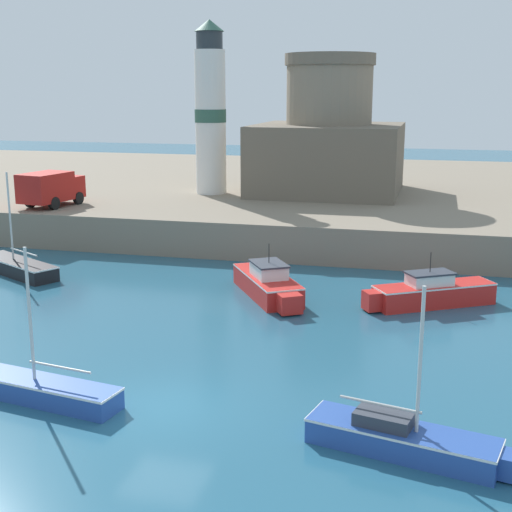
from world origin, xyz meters
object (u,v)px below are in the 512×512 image
(sailboat_blue_0, at_px, (405,438))
(fortress, at_px, (328,144))
(sailboat_black_1, at_px, (17,266))
(lighthouse, at_px, (210,111))
(truck_on_quay, at_px, (51,187))
(sailboat_blue_6, at_px, (42,389))
(motorboat_red_2, at_px, (431,292))
(motorboat_red_5, at_px, (268,283))

(sailboat_blue_0, distance_m, fortress, 34.72)
(sailboat_black_1, distance_m, lighthouse, 19.07)
(lighthouse, height_order, truck_on_quay, lighthouse)
(sailboat_black_1, bearing_deg, sailboat_blue_0, -34.56)
(sailboat_black_1, xyz_separation_m, sailboat_blue_6, (9.55, -13.65, -0.03))
(motorboat_red_2, distance_m, motorboat_red_5, 7.39)
(sailboat_blue_6, bearing_deg, lighthouse, 97.81)
(motorboat_red_2, xyz_separation_m, sailboat_blue_6, (-11.56, -13.25, -0.22))
(motorboat_red_5, height_order, fortress, fortress)
(sailboat_black_1, distance_m, fortress, 24.08)
(sailboat_blue_0, bearing_deg, motorboat_red_2, 88.05)
(sailboat_black_1, bearing_deg, truck_on_quay, 107.48)
(fortress, bearing_deg, sailboat_blue_0, -77.80)
(motorboat_red_2, xyz_separation_m, truck_on_quay, (-23.80, 8.91, 2.74))
(sailboat_blue_6, relative_size, lighthouse, 0.47)
(sailboat_blue_0, distance_m, sailboat_black_1, 25.07)
(sailboat_blue_0, relative_size, sailboat_blue_6, 1.01)
(sailboat_blue_6, height_order, fortress, fortress)
(sailboat_black_1, distance_m, truck_on_quay, 9.39)
(sailboat_blue_0, relative_size, lighthouse, 0.48)
(motorboat_red_2, distance_m, truck_on_quay, 25.56)
(sailboat_blue_6, bearing_deg, motorboat_red_2, 48.89)
(fortress, bearing_deg, motorboat_red_5, -89.02)
(sailboat_blue_0, height_order, motorboat_red_5, sailboat_blue_0)
(lighthouse, xyz_separation_m, truck_on_quay, (-8.07, -8.18, -4.57))
(motorboat_red_5, bearing_deg, sailboat_blue_0, -62.83)
(sailboat_black_1, bearing_deg, sailboat_blue_6, -55.01)
(motorboat_red_5, bearing_deg, sailboat_black_1, 176.84)
(sailboat_blue_0, relative_size, motorboat_red_5, 0.97)
(motorboat_red_2, bearing_deg, truck_on_quay, 159.48)
(sailboat_blue_0, relative_size, truck_on_quay, 1.25)
(motorboat_red_5, relative_size, fortress, 0.58)
(motorboat_red_5, relative_size, truck_on_quay, 1.29)
(sailboat_black_1, relative_size, sailboat_blue_6, 1.07)
(fortress, relative_size, lighthouse, 0.86)
(motorboat_red_2, relative_size, sailboat_blue_6, 1.03)
(motorboat_red_2, height_order, motorboat_red_5, motorboat_red_5)
(motorboat_red_5, distance_m, fortress, 20.70)
(sailboat_black_1, distance_m, motorboat_red_2, 21.12)
(motorboat_red_5, xyz_separation_m, lighthouse, (-8.34, 17.45, 7.30))
(truck_on_quay, bearing_deg, motorboat_red_5, -29.45)
(motorboat_red_2, bearing_deg, fortress, 111.38)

